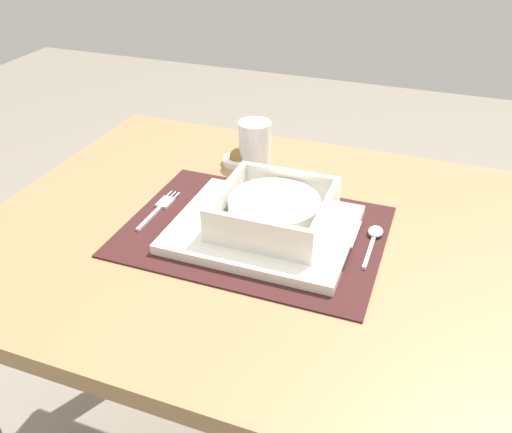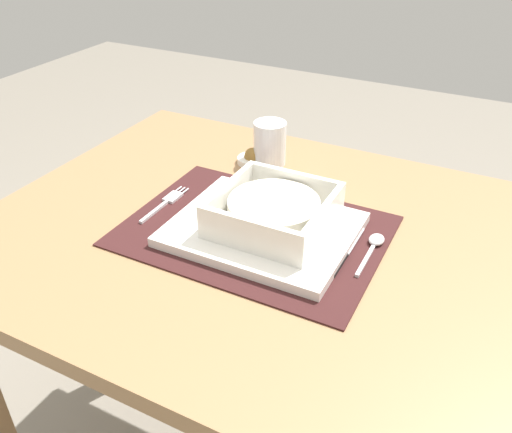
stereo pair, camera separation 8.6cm
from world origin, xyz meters
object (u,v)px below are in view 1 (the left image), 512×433
(fork, at_px, (161,207))
(butter_knife, at_px, (348,247))
(spoon, at_px, (374,236))
(porridge_bowl, at_px, (274,211))
(dining_table, at_px, (257,281))
(drinking_glass, at_px, (255,145))
(condiment_saucer, at_px, (238,159))

(fork, relative_size, butter_knife, 0.96)
(fork, xyz_separation_m, spoon, (0.36, 0.04, 0.00))
(fork, bearing_deg, porridge_bowl, 1.89)
(dining_table, xyz_separation_m, fork, (-0.18, -0.00, 0.12))
(fork, bearing_deg, drinking_glass, 70.53)
(porridge_bowl, xyz_separation_m, butter_knife, (0.12, -0.01, -0.04))
(drinking_glass, distance_m, condiment_saucer, 0.04)
(dining_table, relative_size, condiment_saucer, 14.61)
(fork, distance_m, spoon, 0.37)
(dining_table, relative_size, butter_knife, 6.54)
(fork, bearing_deg, dining_table, 3.58)
(butter_knife, bearing_deg, porridge_bowl, -178.85)
(dining_table, xyz_separation_m, drinking_glass, (-0.09, 0.22, 0.15))
(porridge_bowl, relative_size, butter_knife, 1.26)
(fork, xyz_separation_m, condiment_saucer, (0.06, 0.21, 0.00))
(porridge_bowl, bearing_deg, butter_knife, -2.36)
(dining_table, height_order, butter_knife, butter_knife)
(dining_table, bearing_deg, fork, -178.55)
(spoon, xyz_separation_m, butter_knife, (-0.03, -0.04, -0.00))
(porridge_bowl, relative_size, drinking_glass, 2.01)
(porridge_bowl, height_order, fork, porridge_bowl)
(drinking_glass, bearing_deg, porridge_bowl, -62.69)
(dining_table, bearing_deg, butter_knife, -3.85)
(fork, height_order, condiment_saucer, condiment_saucer)
(dining_table, relative_size, porridge_bowl, 5.19)
(butter_knife, bearing_deg, fork, -177.51)
(porridge_bowl, distance_m, spoon, 0.16)
(condiment_saucer, bearing_deg, butter_knife, -38.80)
(dining_table, relative_size, spoon, 7.91)
(porridge_bowl, xyz_separation_m, fork, (-0.21, 0.00, -0.04))
(spoon, bearing_deg, fork, -176.65)
(spoon, bearing_deg, condiment_saucer, 147.67)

